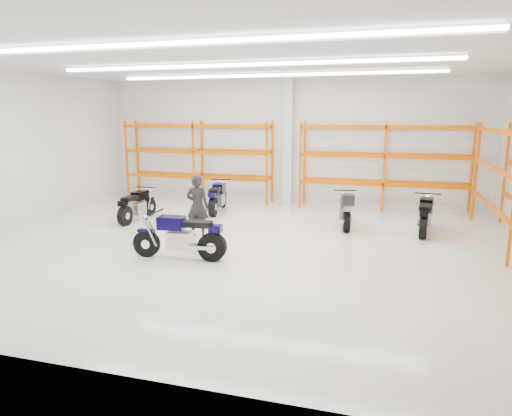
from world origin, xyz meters
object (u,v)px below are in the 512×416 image
(motorcycle_back_c, at_px, (346,210))
(structural_column, at_px, (288,142))
(standing_man, at_px, (197,206))
(motorcycle_back_a, at_px, (136,206))
(motorcycle_back_b, at_px, (217,198))
(motorcycle_back_d, at_px, (425,216))
(motorcycle_main, at_px, (183,237))

(motorcycle_back_c, xyz_separation_m, structural_column, (-2.41, 3.24, 1.73))
(standing_man, height_order, structural_column, structural_column)
(motorcycle_back_a, distance_m, motorcycle_back_c, 6.32)
(motorcycle_back_b, bearing_deg, standing_man, -78.71)
(motorcycle_back_a, distance_m, structural_column, 5.94)
(motorcycle_back_c, height_order, structural_column, structural_column)
(motorcycle_back_a, relative_size, motorcycle_back_d, 0.96)
(motorcycle_back_b, bearing_deg, motorcycle_main, -77.94)
(motorcycle_back_c, height_order, standing_man, standing_man)
(motorcycle_back_b, height_order, motorcycle_back_c, motorcycle_back_c)
(motorcycle_main, relative_size, motorcycle_back_d, 1.05)
(motorcycle_main, relative_size, standing_man, 1.31)
(standing_man, bearing_deg, motorcycle_back_c, -151.95)
(motorcycle_main, distance_m, standing_man, 1.96)
(motorcycle_main, bearing_deg, motorcycle_back_c, 51.21)
(standing_man, bearing_deg, motorcycle_back_b, -80.94)
(motorcycle_main, bearing_deg, motorcycle_back_a, 134.13)
(motorcycle_back_b, relative_size, structural_column, 0.47)
(motorcycle_main, height_order, motorcycle_back_a, motorcycle_main)
(motorcycle_main, height_order, standing_man, standing_man)
(motorcycle_main, bearing_deg, motorcycle_back_d, 36.35)
(motorcycle_main, height_order, structural_column, structural_column)
(motorcycle_back_a, xyz_separation_m, motorcycle_back_d, (8.41, 0.87, 0.02))
(motorcycle_back_c, distance_m, standing_man, 4.28)
(motorcycle_back_c, relative_size, motorcycle_back_d, 1.01)
(motorcycle_main, xyz_separation_m, motorcycle_back_c, (3.24, 4.03, 0.02))
(structural_column, bearing_deg, motorcycle_back_d, -35.78)
(structural_column, bearing_deg, motorcycle_back_a, -132.68)
(motorcycle_main, height_order, motorcycle_back_c, motorcycle_back_c)
(motorcycle_back_b, distance_m, structural_column, 3.44)
(motorcycle_back_b, height_order, structural_column, structural_column)
(motorcycle_main, xyz_separation_m, motorcycle_back_d, (5.40, 3.98, -0.02))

